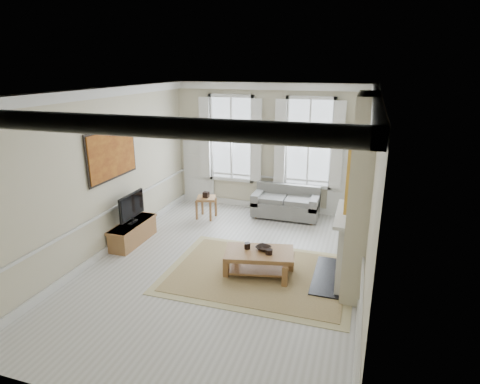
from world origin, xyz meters
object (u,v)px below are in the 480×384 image
(coffee_table, at_px, (259,255))
(sofa, at_px, (286,204))
(side_table, at_px, (206,201))
(tv_stand, at_px, (133,233))

(coffee_table, bearing_deg, sofa, 80.22)
(sofa, height_order, coffee_table, sofa)
(sofa, bearing_deg, side_table, -159.84)
(sofa, relative_size, tv_stand, 1.27)
(side_table, relative_size, coffee_table, 0.41)
(side_table, xyz_separation_m, tv_stand, (-0.98, -1.92, -0.22))
(sofa, height_order, tv_stand, sofa)
(coffee_table, xyz_separation_m, tv_stand, (-3.06, 0.54, -0.16))
(sofa, height_order, side_table, sofa)
(sofa, xyz_separation_m, side_table, (-1.96, -0.72, 0.11))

